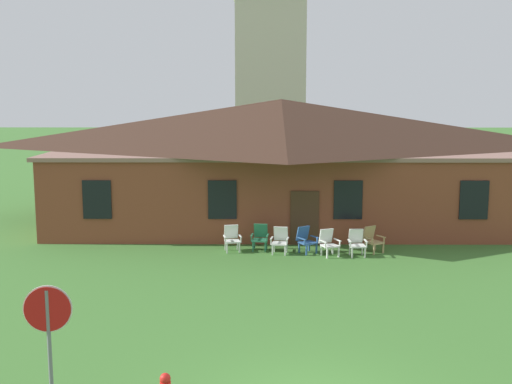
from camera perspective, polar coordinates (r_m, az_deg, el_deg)
brick_building at (r=29.11m, az=2.27°, el=3.00°), size 20.03×10.40×5.54m
dome_tower at (r=45.89m, az=1.28°, el=12.10°), size 5.18×5.18×18.46m
stop_sign at (r=11.29m, az=-18.15°, el=-11.70°), size 0.80×0.12×2.66m
lawn_chair_by_porch at (r=23.56m, az=-2.19°, el=-4.11°), size 0.72×0.76×0.96m
lawn_chair_near_door at (r=23.73m, az=0.38°, el=-4.02°), size 0.69×0.72×0.96m
lawn_chair_left_end at (r=23.23m, az=2.18°, el=-4.30°), size 0.71×0.75×0.96m
lawn_chair_middle at (r=23.37m, az=4.50°, el=-4.24°), size 0.84×0.87×0.96m
lawn_chair_right_end at (r=23.00m, az=6.53°, el=-4.49°), size 0.79×0.83×0.96m
lawn_chair_far_side at (r=23.14m, az=9.05°, el=-4.46°), size 0.67×0.70×0.96m
lawn_chair_under_eave at (r=23.74m, az=10.42°, el=-4.16°), size 0.84×0.87×0.96m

